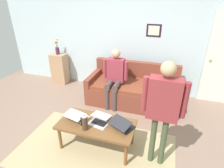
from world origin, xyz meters
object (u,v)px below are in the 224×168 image
at_px(laptop_right, 122,125).
at_px(flower_vase, 57,49).
at_px(laptop_left, 99,121).
at_px(laptop_center, 77,116).
at_px(couch, 133,90).
at_px(side_shelf, 60,69).
at_px(person_standing, 163,104).
at_px(person_seated, 115,75).
at_px(french_press, 85,122).
at_px(coffee_table, 96,126).

distance_m(laptop_right, flower_vase, 3.12).
height_order(laptop_left, laptop_center, laptop_center).
distance_m(couch, laptop_center, 1.70).
height_order(couch, side_shelf, couch).
xyz_separation_m(person_standing, person_seated, (1.07, -1.39, -0.30)).
height_order(couch, laptop_right, couch).
distance_m(laptop_left, person_standing, 1.06).
distance_m(french_press, person_seated, 1.54).
height_order(laptop_right, flower_vase, flower_vase).
height_order(french_press, person_standing, person_standing).
xyz_separation_m(french_press, person_standing, (-1.07, -0.14, 0.44)).
height_order(coffee_table, person_seated, person_seated).
bearing_deg(person_standing, side_shelf, -35.25).
bearing_deg(side_shelf, laptop_center, 128.61).
xyz_separation_m(laptop_left, laptop_center, (0.39, 0.01, 0.00)).
bearing_deg(flower_vase, person_standing, 144.72).
bearing_deg(person_standing, person_seated, -52.48).
height_order(couch, flower_vase, flower_vase).
bearing_deg(coffee_table, flower_vase, -46.19).
bearing_deg(person_seated, french_press, 89.93).
relative_size(laptop_left, person_standing, 0.21).
bearing_deg(laptop_right, person_standing, 173.30).
relative_size(laptop_right, side_shelf, 0.50).
height_order(laptop_right, person_seated, person_seated).
bearing_deg(laptop_left, coffee_table, 35.19).
distance_m(laptop_left, person_seated, 1.36).
relative_size(coffee_table, french_press, 4.46).
distance_m(side_shelf, person_standing, 3.60).
bearing_deg(laptop_center, couch, -111.34).
height_order(laptop_center, person_seated, person_seated).
distance_m(coffee_table, side_shelf, 2.80).
bearing_deg(flower_vase, side_shelf, 117.91).
height_order(coffee_table, laptop_right, laptop_right).
xyz_separation_m(laptop_right, flower_vase, (2.35, -1.99, 0.48)).
distance_m(laptop_center, side_shelf, 2.56).
relative_size(laptop_right, person_seated, 0.33).
bearing_deg(person_standing, coffee_table, -1.87).
relative_size(laptop_left, french_press, 1.26).
bearing_deg(french_press, person_standing, -172.45).
height_order(couch, french_press, couch).
distance_m(laptop_center, person_seated, 1.38).
height_order(laptop_right, side_shelf, side_shelf).
distance_m(laptop_left, laptop_right, 0.37).
distance_m(laptop_right, french_press, 0.57).
relative_size(coffee_table, person_standing, 0.76).
xyz_separation_m(coffee_table, flower_vase, (1.94, -2.02, 0.57)).
relative_size(couch, laptop_left, 5.89).
bearing_deg(person_seated, side_shelf, -19.71).
height_order(coffee_table, laptop_left, laptop_left).
bearing_deg(laptop_right, laptop_center, 0.90).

